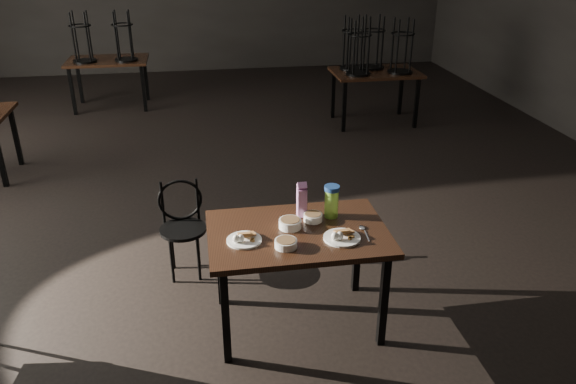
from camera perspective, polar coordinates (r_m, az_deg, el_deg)
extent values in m
plane|color=black|center=(5.85, -8.99, -1.17)|extent=(12.00, 12.00, 0.00)
cube|color=black|center=(3.75, 1.01, -4.24)|extent=(1.20, 0.80, 0.04)
cube|color=black|center=(3.65, -6.36, -12.48)|extent=(0.05, 0.05, 0.71)
cube|color=black|center=(3.82, 9.69, -10.80)|extent=(0.05, 0.05, 0.71)
cube|color=black|center=(4.17, -6.93, -7.13)|extent=(0.05, 0.05, 0.71)
cube|color=black|center=(4.32, 7.03, -5.90)|extent=(0.05, 0.05, 0.71)
cylinder|color=white|center=(3.64, -4.48, -4.89)|extent=(0.23, 0.23, 0.01)
cube|color=#A96B3B|center=(3.64, -4.48, -3.95)|extent=(0.08, 0.08, 0.04)
cube|color=#A96B3B|center=(3.65, -4.05, -3.92)|extent=(0.10, 0.10, 0.03)
ellipsoid|color=white|center=(3.59, -5.32, -4.74)|extent=(0.04, 0.04, 0.05)
ellipsoid|color=white|center=(3.59, -4.81, -4.70)|extent=(0.04, 0.04, 0.05)
cylinder|color=white|center=(3.67, 5.50, -4.65)|extent=(0.24, 0.24, 0.01)
cube|color=#A96B3B|center=(3.67, 5.46, -3.66)|extent=(0.09, 0.09, 0.04)
cube|color=#A96B3B|center=(3.68, 5.89, -3.62)|extent=(0.10, 0.10, 0.03)
ellipsoid|color=white|center=(3.61, 4.76, -4.50)|extent=(0.05, 0.05, 0.06)
ellipsoid|color=white|center=(3.61, 5.29, -4.45)|extent=(0.05, 0.05, 0.06)
cylinder|color=white|center=(3.77, 0.21, -3.24)|extent=(0.15, 0.15, 0.06)
cylinder|color=brown|center=(3.76, 0.21, -2.95)|extent=(0.13, 0.13, 0.01)
cylinder|color=white|center=(3.86, 2.55, -2.58)|extent=(0.13, 0.13, 0.05)
cylinder|color=brown|center=(3.85, 2.56, -2.34)|extent=(0.11, 0.11, 0.01)
cylinder|color=white|center=(3.55, -0.22, -5.26)|extent=(0.14, 0.14, 0.05)
cylinder|color=brown|center=(3.54, -0.22, -5.02)|extent=(0.12, 0.12, 0.01)
cube|color=#8A1976|center=(3.89, 1.41, -1.08)|extent=(0.06, 0.06, 0.21)
cube|color=#8A1976|center=(3.83, 1.43, 0.57)|extent=(0.06, 0.07, 0.06)
cylinder|color=#98E844|center=(3.89, 4.44, -1.16)|extent=(0.12, 0.12, 0.20)
cylinder|color=navy|center=(3.84, 4.49, 0.39)|extent=(0.13, 0.13, 0.03)
ellipsoid|color=silver|center=(3.81, 7.54, -3.59)|extent=(0.05, 0.07, 0.01)
cube|color=silver|center=(3.71, 8.02, -4.45)|extent=(0.02, 0.15, 0.00)
cylinder|color=black|center=(4.52, -10.61, -3.76)|extent=(0.37, 0.37, 0.03)
torus|color=black|center=(4.58, -10.92, -0.81)|extent=(0.36, 0.05, 0.36)
cylinder|color=black|center=(4.71, -9.14, -5.27)|extent=(0.02, 0.02, 0.42)
cylinder|color=black|center=(4.72, -11.68, -5.44)|extent=(0.02, 0.02, 0.42)
cylinder|color=black|center=(4.54, -11.73, -6.78)|extent=(0.02, 0.02, 0.42)
cylinder|color=black|center=(4.53, -9.08, -6.60)|extent=(0.02, 0.02, 0.42)
cube|color=black|center=(6.78, -27.24, 3.26)|extent=(0.05, 0.05, 0.71)
cube|color=black|center=(7.35, -25.93, 5.12)|extent=(0.05, 0.05, 0.71)
cube|color=black|center=(8.14, 8.88, 11.90)|extent=(1.20, 0.80, 0.04)
cube|color=black|center=(7.79, 5.73, 8.62)|extent=(0.05, 0.05, 0.71)
cube|color=black|center=(8.12, 12.93, 8.79)|extent=(0.05, 0.05, 0.71)
cube|color=black|center=(8.38, 4.61, 9.87)|extent=(0.05, 0.05, 0.71)
cube|color=black|center=(8.69, 11.39, 10.01)|extent=(0.05, 0.05, 0.71)
cylinder|color=black|center=(7.90, 7.11, 11.87)|extent=(0.34, 0.34, 0.03)
torus|color=black|center=(7.80, 7.32, 15.44)|extent=(0.32, 0.32, 0.02)
cylinder|color=black|center=(7.95, 7.77, 14.60)|extent=(0.03, 0.03, 0.70)
cylinder|color=black|center=(7.89, 6.34, 14.60)|extent=(0.03, 0.03, 0.70)
cylinder|color=black|center=(7.70, 6.74, 14.32)|extent=(0.03, 0.03, 0.70)
cylinder|color=black|center=(7.76, 8.19, 14.32)|extent=(0.03, 0.03, 0.70)
cylinder|color=black|center=(8.09, 11.29, 11.89)|extent=(0.34, 0.34, 0.03)
torus|color=black|center=(7.99, 11.60, 15.38)|extent=(0.32, 0.32, 0.02)
cylinder|color=black|center=(8.14, 11.95, 14.56)|extent=(0.03, 0.03, 0.70)
cylinder|color=black|center=(8.07, 10.59, 14.58)|extent=(0.03, 0.03, 0.70)
cylinder|color=black|center=(7.89, 11.07, 14.30)|extent=(0.03, 0.03, 0.70)
cylinder|color=black|center=(7.96, 12.45, 14.27)|extent=(0.03, 0.03, 0.70)
cylinder|color=black|center=(8.29, 8.51, 12.43)|extent=(0.34, 0.34, 0.03)
torus|color=black|center=(8.20, 8.75, 15.83)|extent=(0.32, 0.32, 0.02)
cylinder|color=black|center=(8.34, 9.14, 15.03)|extent=(0.03, 0.03, 0.70)
cylinder|color=black|center=(8.29, 7.80, 15.04)|extent=(0.03, 0.03, 0.70)
cylinder|color=black|center=(8.10, 8.21, 14.78)|extent=(0.03, 0.03, 0.70)
cylinder|color=black|center=(8.16, 9.58, 14.77)|extent=(0.03, 0.03, 0.70)
cylinder|color=black|center=(8.21, 6.47, 12.41)|extent=(0.34, 0.34, 0.03)
torus|color=black|center=(8.11, 6.65, 15.85)|extent=(0.32, 0.32, 0.02)
cylinder|color=black|center=(8.26, 7.09, 15.04)|extent=(0.03, 0.03, 0.70)
cylinder|color=black|center=(8.20, 5.72, 15.04)|extent=(0.03, 0.03, 0.70)
cylinder|color=black|center=(8.02, 6.09, 14.78)|extent=(0.03, 0.03, 0.70)
cylinder|color=black|center=(8.07, 7.49, 14.78)|extent=(0.03, 0.03, 0.70)
cube|color=black|center=(9.22, -17.88, 12.59)|extent=(1.20, 0.80, 0.04)
cube|color=black|center=(9.09, -21.07, 9.50)|extent=(0.05, 0.05, 0.71)
cube|color=black|center=(8.94, -14.46, 10.14)|extent=(0.05, 0.05, 0.71)
cube|color=black|center=(9.70, -20.43, 10.52)|extent=(0.05, 0.05, 0.71)
cube|color=black|center=(9.56, -14.22, 11.12)|extent=(0.05, 0.05, 0.71)
cylinder|color=black|center=(9.12, -19.92, 12.40)|extent=(0.34, 0.34, 0.03)
torus|color=black|center=(9.03, -20.40, 15.47)|extent=(0.32, 0.32, 0.02)
cylinder|color=black|center=(9.13, -19.54, 14.82)|extent=(0.03, 0.03, 0.70)
cylinder|color=black|center=(9.17, -20.79, 14.67)|extent=(0.03, 0.03, 0.70)
cylinder|color=black|center=(8.98, -21.00, 14.44)|extent=(0.03, 0.03, 0.70)
cylinder|color=black|center=(8.94, -19.73, 14.59)|extent=(0.03, 0.03, 0.70)
cylinder|color=black|center=(9.03, -16.10, 12.79)|extent=(0.34, 0.34, 0.03)
torus|color=black|center=(8.95, -16.49, 15.91)|extent=(0.32, 0.32, 0.02)
cylinder|color=black|center=(9.05, -15.68, 15.23)|extent=(0.03, 0.03, 0.70)
cylinder|color=black|center=(9.08, -16.96, 15.10)|extent=(0.03, 0.03, 0.70)
cylinder|color=black|center=(8.88, -17.10, 14.88)|extent=(0.03, 0.03, 0.70)
cylinder|color=black|center=(8.86, -15.79, 15.01)|extent=(0.03, 0.03, 0.70)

